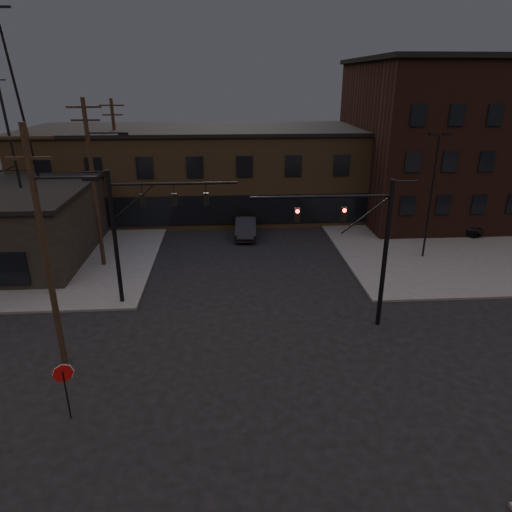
{
  "coord_description": "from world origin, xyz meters",
  "views": [
    {
      "loc": [
        -1.66,
        -16.98,
        12.55
      ],
      "look_at": [
        -0.08,
        6.25,
        3.5
      ],
      "focal_mm": 32.0,
      "sensor_mm": 36.0,
      "label": 1
    }
  ],
  "objects_px": {
    "parked_car_lot_b": "(412,217)",
    "traffic_signal_near": "(365,240)",
    "traffic_signal_far": "(136,223)",
    "parked_car_lot_a": "(456,225)",
    "car_crossing": "(246,227)",
    "stop_sign": "(64,379)"
  },
  "relations": [
    {
      "from": "traffic_signal_near",
      "to": "car_crossing",
      "type": "xyz_separation_m",
      "value": [
        -5.37,
        15.51,
        -4.11
      ]
    },
    {
      "from": "car_crossing",
      "to": "parked_car_lot_b",
      "type": "bearing_deg",
      "value": 10.6
    },
    {
      "from": "parked_car_lot_b",
      "to": "traffic_signal_near",
      "type": "bearing_deg",
      "value": 137.8
    },
    {
      "from": "parked_car_lot_a",
      "to": "parked_car_lot_b",
      "type": "height_order",
      "value": "parked_car_lot_a"
    },
    {
      "from": "traffic_signal_far",
      "to": "parked_car_lot_a",
      "type": "bearing_deg",
      "value": 24.14
    },
    {
      "from": "traffic_signal_far",
      "to": "car_crossing",
      "type": "height_order",
      "value": "traffic_signal_far"
    },
    {
      "from": "car_crossing",
      "to": "parked_car_lot_a",
      "type": "bearing_deg",
      "value": 0.39
    },
    {
      "from": "parked_car_lot_a",
      "to": "car_crossing",
      "type": "height_order",
      "value": "car_crossing"
    },
    {
      "from": "traffic_signal_near",
      "to": "traffic_signal_far",
      "type": "height_order",
      "value": "same"
    },
    {
      "from": "parked_car_lot_a",
      "to": "parked_car_lot_b",
      "type": "xyz_separation_m",
      "value": [
        -2.69,
        2.87,
        -0.01
      ]
    },
    {
      "from": "traffic_signal_near",
      "to": "car_crossing",
      "type": "bearing_deg",
      "value": 109.09
    },
    {
      "from": "traffic_signal_near",
      "to": "parked_car_lot_a",
      "type": "xyz_separation_m",
      "value": [
        12.57,
        14.54,
        -4.04
      ]
    },
    {
      "from": "traffic_signal_far",
      "to": "stop_sign",
      "type": "distance_m",
      "value": 10.55
    },
    {
      "from": "traffic_signal_near",
      "to": "parked_car_lot_b",
      "type": "relative_size",
      "value": 1.6
    },
    {
      "from": "traffic_signal_near",
      "to": "stop_sign",
      "type": "height_order",
      "value": "traffic_signal_near"
    },
    {
      "from": "traffic_signal_far",
      "to": "stop_sign",
      "type": "xyz_separation_m",
      "value": [
        -1.28,
        -9.99,
        -3.17
      ]
    },
    {
      "from": "traffic_signal_far",
      "to": "car_crossing",
      "type": "relative_size",
      "value": 1.61
    },
    {
      "from": "traffic_signal_far",
      "to": "traffic_signal_near",
      "type": "bearing_deg",
      "value": -16.17
    },
    {
      "from": "parked_car_lot_a",
      "to": "car_crossing",
      "type": "xyz_separation_m",
      "value": [
        -17.94,
        0.96,
        -0.07
      ]
    },
    {
      "from": "traffic_signal_near",
      "to": "parked_car_lot_a",
      "type": "bearing_deg",
      "value": 49.17
    },
    {
      "from": "stop_sign",
      "to": "parked_car_lot_a",
      "type": "bearing_deg",
      "value": 39.05
    },
    {
      "from": "stop_sign",
      "to": "car_crossing",
      "type": "relative_size",
      "value": 0.5
    }
  ]
}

